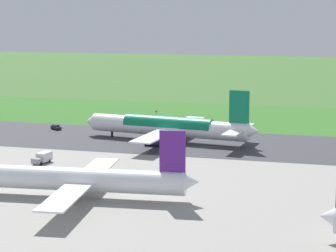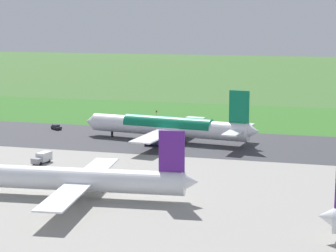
# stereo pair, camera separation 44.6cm
# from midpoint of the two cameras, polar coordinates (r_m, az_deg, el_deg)

# --- Properties ---
(ground_plane) EXTENTS (800.00, 800.00, 0.00)m
(ground_plane) POSITION_cam_midpoint_polar(r_m,az_deg,el_deg) (178.58, -1.86, -1.34)
(ground_plane) COLOR #3D662D
(runway_asphalt) EXTENTS (600.00, 37.31, 0.06)m
(runway_asphalt) POSITION_cam_midpoint_polar(r_m,az_deg,el_deg) (178.57, -1.86, -1.33)
(runway_asphalt) COLOR #38383D
(runway_asphalt) RESTS_ON ground
(apron_concrete) EXTENTS (440.00, 110.00, 0.05)m
(apron_concrete) POSITION_cam_midpoint_polar(r_m,az_deg,el_deg) (118.91, -10.87, -7.46)
(apron_concrete) COLOR gray
(apron_concrete) RESTS_ON ground
(grass_verge_foreground) EXTENTS (600.00, 80.00, 0.04)m
(grass_verge_foreground) POSITION_cam_midpoint_polar(r_m,az_deg,el_deg) (215.17, 1.02, 0.65)
(grass_verge_foreground) COLOR #346B27
(grass_verge_foreground) RESTS_ON ground
(airliner_main) EXTENTS (54.09, 44.41, 15.88)m
(airliner_main) POSITION_cam_midpoint_polar(r_m,az_deg,el_deg) (176.11, 0.04, -0.06)
(airliner_main) COLOR white
(airliner_main) RESTS_ON ground
(airliner_parked_mid) EXTENTS (48.75, 39.94, 14.22)m
(airliner_parked_mid) POSITION_cam_midpoint_polar(r_m,az_deg,el_deg) (122.95, -8.38, -4.92)
(airliner_parked_mid) COLOR white
(airliner_parked_mid) RESTS_ON ground
(service_truck_baggage) EXTENTS (3.34, 6.13, 2.65)m
(service_truck_baggage) POSITION_cam_midpoint_polar(r_m,az_deg,el_deg) (153.58, -11.73, -2.93)
(service_truck_baggage) COLOR gray
(service_truck_baggage) RESTS_ON ground
(service_car_ops) EXTENTS (4.43, 3.99, 1.62)m
(service_car_ops) POSITION_cam_midpoint_polar(r_m,az_deg,el_deg) (198.30, -10.49, -0.10)
(service_car_ops) COLOR black
(service_car_ops) RESTS_ON ground
(no_stopping_sign) EXTENTS (0.60, 0.10, 2.74)m
(no_stopping_sign) POSITION_cam_midpoint_polar(r_m,az_deg,el_deg) (216.89, -1.17, 1.16)
(no_stopping_sign) COLOR slate
(no_stopping_sign) RESTS_ON ground
(traffic_cone_orange) EXTENTS (0.40, 0.40, 0.55)m
(traffic_cone_orange) POSITION_cam_midpoint_polar(r_m,az_deg,el_deg) (219.49, -2.89, 0.90)
(traffic_cone_orange) COLOR orange
(traffic_cone_orange) RESTS_ON ground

